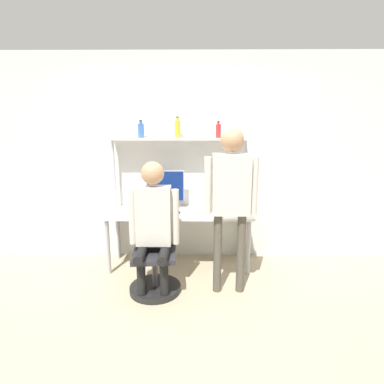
{
  "coord_description": "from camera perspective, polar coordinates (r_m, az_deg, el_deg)",
  "views": [
    {
      "loc": [
        0.21,
        -3.31,
        1.76
      ],
      "look_at": [
        0.17,
        -0.12,
        1.07
      ],
      "focal_mm": 28.0,
      "sensor_mm": 36.0,
      "label": 1
    }
  ],
  "objects": [
    {
      "name": "ground_plane",
      "position": [
        3.76,
        -2.72,
        -15.8
      ],
      "size": [
        12.0,
        12.0,
        0.0
      ],
      "primitive_type": "plane",
      "color": "tan"
    },
    {
      "name": "wall_back",
      "position": [
        4.01,
        -2.36,
        6.27
      ],
      "size": [
        8.0,
        0.06,
        2.7
      ],
      "color": "silver",
      "rests_on": "ground_plane"
    },
    {
      "name": "desk",
      "position": [
        3.82,
        -2.53,
        -4.83
      ],
      "size": [
        1.82,
        0.62,
        0.72
      ],
      "color": "white",
      "rests_on": "ground_plane"
    },
    {
      "name": "shelf_unit",
      "position": [
        3.84,
        -2.49,
        6.68
      ],
      "size": [
        1.73,
        0.25,
        1.63
      ],
      "color": "white",
      "rests_on": "ground_plane"
    },
    {
      "name": "monitor",
      "position": [
        3.87,
        -5.13,
        0.7
      ],
      "size": [
        0.49,
        0.21,
        0.5
      ],
      "color": "#B7B7BC",
      "rests_on": "desk"
    },
    {
      "name": "laptop",
      "position": [
        3.73,
        -6.68,
        -3.15
      ],
      "size": [
        0.28,
        0.21,
        0.21
      ],
      "color": "silver",
      "rests_on": "desk"
    },
    {
      "name": "cell_phone",
      "position": [
        3.71,
        -2.7,
        -4.03
      ],
      "size": [
        0.07,
        0.15,
        0.01
      ],
      "color": "silver",
      "rests_on": "desk"
    },
    {
      "name": "office_chair",
      "position": [
        3.4,
        -7.06,
        -13.83
      ],
      "size": [
        0.56,
        0.56,
        0.9
      ],
      "color": "black",
      "rests_on": "ground_plane"
    },
    {
      "name": "person_seated",
      "position": [
        3.16,
        -7.37,
        -4.92
      ],
      "size": [
        0.53,
        0.48,
        1.42
      ],
      "color": "black",
      "rests_on": "ground_plane"
    },
    {
      "name": "person_standing",
      "position": [
        3.09,
        7.42,
        0.4
      ],
      "size": [
        0.55,
        0.24,
        1.76
      ],
      "color": "#4C473D",
      "rests_on": "ground_plane"
    },
    {
      "name": "bottle_red",
      "position": [
        3.83,
        5.03,
        11.56
      ],
      "size": [
        0.07,
        0.07,
        0.21
      ],
      "color": "maroon",
      "rests_on": "shelf_unit"
    },
    {
      "name": "bottle_amber",
      "position": [
        3.83,
        -2.77,
        11.91
      ],
      "size": [
        0.07,
        0.07,
        0.26
      ],
      "color": "gold",
      "rests_on": "shelf_unit"
    },
    {
      "name": "bottle_blue",
      "position": [
        3.88,
        -9.69,
        11.51
      ],
      "size": [
        0.08,
        0.08,
        0.22
      ],
      "color": "#335999",
      "rests_on": "shelf_unit"
    }
  ]
}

